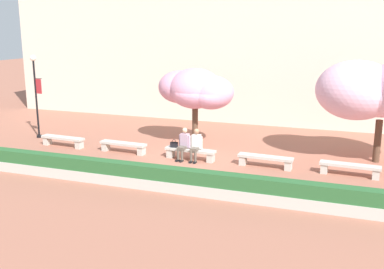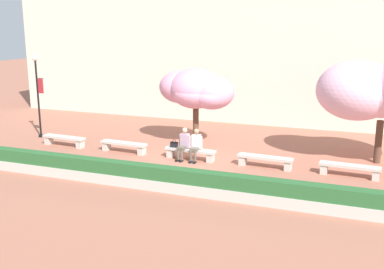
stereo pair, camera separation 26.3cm
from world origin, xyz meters
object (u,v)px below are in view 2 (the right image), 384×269
(stone_bench_west_end, at_px, (64,139))
(stone_bench_east_end, at_px, (350,168))
(handbag, at_px, (174,144))
(stone_bench_near_west, at_px, (124,145))
(person_seated_left, at_px, (184,143))
(lamp_post_with_banner, at_px, (38,88))
(person_seated_right, at_px, (196,144))
(cherry_tree_main, at_px, (196,89))
(stone_bench_center, at_px, (190,152))
(stone_bench_near_east, at_px, (265,160))
(cherry_tree_secondary, at_px, (384,90))

(stone_bench_west_end, height_order, stone_bench_east_end, same)
(handbag, bearing_deg, stone_bench_near_west, 179.72)
(person_seated_left, bearing_deg, handbag, 174.62)
(person_seated_left, height_order, lamp_post_with_banner, lamp_post_with_banner)
(person_seated_right, xyz_separation_m, handbag, (-0.96, 0.04, -0.12))
(stone_bench_west_end, height_order, cherry_tree_main, cherry_tree_main)
(lamp_post_with_banner, bearing_deg, person_seated_right, -7.41)
(person_seated_left, xyz_separation_m, person_seated_right, (0.52, -0.00, 0.00))
(stone_bench_near_west, distance_m, stone_bench_east_end, 9.16)
(person_seated_right, height_order, cherry_tree_main, cherry_tree_main)
(stone_bench_near_west, bearing_deg, stone_bench_east_end, 0.00)
(lamp_post_with_banner, bearing_deg, person_seated_left, -7.88)
(stone_bench_west_end, xyz_separation_m, lamp_post_with_banner, (-2.12, 1.05, 2.08))
(stone_bench_center, xyz_separation_m, handbag, (-0.70, -0.01, 0.27))
(stone_bench_near_west, relative_size, handbag, 6.28)
(stone_bench_near_west, relative_size, stone_bench_near_east, 1.00)
(stone_bench_east_end, height_order, handbag, handbag)
(stone_bench_near_west, relative_size, stone_bench_center, 1.00)
(stone_bench_center, xyz_separation_m, lamp_post_with_banner, (-8.23, 1.05, 2.08))
(stone_bench_near_east, height_order, stone_bench_east_end, same)
(handbag, relative_size, cherry_tree_main, 0.10)
(handbag, bearing_deg, stone_bench_near_east, 0.17)
(stone_bench_near_west, distance_m, cherry_tree_secondary, 10.67)
(stone_bench_east_end, relative_size, person_seated_right, 1.65)
(person_seated_left, height_order, cherry_tree_main, cherry_tree_main)
(stone_bench_west_end, distance_m, lamp_post_with_banner, 3.15)
(stone_bench_west_end, bearing_deg, stone_bench_center, 0.00)
(stone_bench_near_east, bearing_deg, person_seated_right, -178.91)
(person_seated_left, distance_m, handbag, 0.46)
(person_seated_right, xyz_separation_m, cherry_tree_main, (-0.87, 2.40, 1.85))
(stone_bench_west_end, distance_m, person_seated_left, 5.86)
(lamp_post_with_banner, bearing_deg, stone_bench_east_end, -4.19)
(stone_bench_near_west, relative_size, cherry_tree_secondary, 0.43)
(stone_bench_center, relative_size, cherry_tree_secondary, 0.43)
(stone_bench_near_east, distance_m, cherry_tree_main, 4.89)
(stone_bench_west_end, relative_size, stone_bench_near_east, 1.00)
(cherry_tree_main, bearing_deg, stone_bench_near_west, -136.15)
(cherry_tree_main, bearing_deg, stone_bench_center, -75.24)
(stone_bench_west_end, height_order, lamp_post_with_banner, lamp_post_with_banner)
(cherry_tree_secondary, bearing_deg, handbag, -164.96)
(stone_bench_near_west, height_order, stone_bench_center, same)
(person_seated_left, height_order, handbag, person_seated_left)
(stone_bench_west_end, xyz_separation_m, person_seated_left, (5.85, -0.05, 0.39))
(stone_bench_east_end, distance_m, lamp_post_with_banner, 14.53)
(stone_bench_near_west, xyz_separation_m, stone_bench_near_east, (6.11, 0.00, 0.00))
(cherry_tree_secondary, bearing_deg, person_seated_right, -162.64)
(stone_bench_center, distance_m, cherry_tree_secondary, 7.83)
(cherry_tree_main, bearing_deg, lamp_post_with_banner, -170.37)
(stone_bench_west_end, distance_m, stone_bench_near_east, 9.16)
(person_seated_right, height_order, handbag, person_seated_right)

